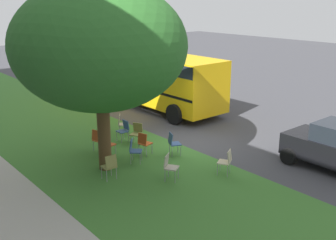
{
  "coord_description": "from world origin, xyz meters",
  "views": [
    {
      "loc": [
        -11.3,
        10.5,
        5.74
      ],
      "look_at": [
        -0.33,
        1.22,
        1.34
      ],
      "focal_mm": 43.15,
      "sensor_mm": 36.0,
      "label": 1
    }
  ],
  "objects_px": {
    "street_tree": "(100,47)",
    "chair_7": "(173,142)",
    "school_bus": "(144,72)",
    "chair_6": "(98,139)",
    "chair_3": "(110,165)",
    "chair_10": "(124,129)",
    "chair_4": "(137,132)",
    "chair_0": "(144,142)",
    "chair_1": "(170,165)",
    "chair_2": "(226,160)",
    "chair_5": "(122,123)",
    "chair_9": "(107,143)",
    "chair_8": "(134,149)"
  },
  "relations": [
    {
      "from": "chair_4",
      "to": "chair_9",
      "type": "bearing_deg",
      "value": 102.28
    },
    {
      "from": "chair_2",
      "to": "chair_7",
      "type": "distance_m",
      "value": 2.49
    },
    {
      "from": "chair_7",
      "to": "school_bus",
      "type": "xyz_separation_m",
      "value": [
        6.89,
        -3.85,
        1.24
      ]
    },
    {
      "from": "chair_6",
      "to": "chair_8",
      "type": "height_order",
      "value": "same"
    },
    {
      "from": "chair_7",
      "to": "chair_1",
      "type": "bearing_deg",
      "value": 135.96
    },
    {
      "from": "chair_3",
      "to": "chair_9",
      "type": "xyz_separation_m",
      "value": [
        1.8,
        -1.04,
        0.0
      ]
    },
    {
      "from": "chair_3",
      "to": "chair_7",
      "type": "bearing_deg",
      "value": -84.09
    },
    {
      "from": "chair_0",
      "to": "chair_5",
      "type": "height_order",
      "value": "same"
    },
    {
      "from": "chair_2",
      "to": "chair_5",
      "type": "height_order",
      "value": "same"
    },
    {
      "from": "street_tree",
      "to": "chair_3",
      "type": "distance_m",
      "value": 3.82
    },
    {
      "from": "chair_1",
      "to": "chair_2",
      "type": "height_order",
      "value": "same"
    },
    {
      "from": "chair_0",
      "to": "chair_8",
      "type": "height_order",
      "value": "same"
    },
    {
      "from": "chair_5",
      "to": "chair_6",
      "type": "height_order",
      "value": "same"
    },
    {
      "from": "chair_3",
      "to": "chair_7",
      "type": "distance_m",
      "value": 3.01
    },
    {
      "from": "chair_7",
      "to": "chair_6",
      "type": "bearing_deg",
      "value": 42.34
    },
    {
      "from": "chair_4",
      "to": "chair_9",
      "type": "relative_size",
      "value": 1.0
    },
    {
      "from": "chair_3",
      "to": "chair_6",
      "type": "relative_size",
      "value": 1.0
    },
    {
      "from": "chair_1",
      "to": "chair_7",
      "type": "bearing_deg",
      "value": -44.04
    },
    {
      "from": "chair_0",
      "to": "school_bus",
      "type": "relative_size",
      "value": 0.08
    },
    {
      "from": "chair_7",
      "to": "chair_10",
      "type": "relative_size",
      "value": 1.0
    },
    {
      "from": "street_tree",
      "to": "chair_1",
      "type": "height_order",
      "value": "street_tree"
    },
    {
      "from": "chair_7",
      "to": "chair_8",
      "type": "distance_m",
      "value": 1.59
    },
    {
      "from": "street_tree",
      "to": "school_bus",
      "type": "height_order",
      "value": "street_tree"
    },
    {
      "from": "chair_4",
      "to": "chair_0",
      "type": "bearing_deg",
      "value": 156.94
    },
    {
      "from": "chair_8",
      "to": "chair_4",
      "type": "bearing_deg",
      "value": -38.94
    },
    {
      "from": "chair_1",
      "to": "chair_5",
      "type": "height_order",
      "value": "same"
    },
    {
      "from": "chair_2",
      "to": "chair_5",
      "type": "relative_size",
      "value": 1.0
    },
    {
      "from": "chair_2",
      "to": "chair_4",
      "type": "bearing_deg",
      "value": 7.11
    },
    {
      "from": "street_tree",
      "to": "chair_5",
      "type": "relative_size",
      "value": 7.17
    },
    {
      "from": "chair_6",
      "to": "street_tree",
      "type": "bearing_deg",
      "value": 157.08
    },
    {
      "from": "chair_2",
      "to": "chair_3",
      "type": "height_order",
      "value": "same"
    },
    {
      "from": "chair_5",
      "to": "chair_8",
      "type": "distance_m",
      "value": 3.26
    },
    {
      "from": "chair_7",
      "to": "chair_9",
      "type": "height_order",
      "value": "same"
    },
    {
      "from": "school_bus",
      "to": "chair_9",
      "type": "bearing_deg",
      "value": 132.92
    },
    {
      "from": "chair_4",
      "to": "chair_8",
      "type": "relative_size",
      "value": 1.0
    },
    {
      "from": "chair_8",
      "to": "school_bus",
      "type": "xyz_separation_m",
      "value": [
        6.53,
        -5.4,
        1.24
      ]
    },
    {
      "from": "chair_6",
      "to": "chair_10",
      "type": "xyz_separation_m",
      "value": [
        0.33,
        -1.42,
        0.0
      ]
    },
    {
      "from": "chair_2",
      "to": "chair_10",
      "type": "height_order",
      "value": "same"
    },
    {
      "from": "chair_6",
      "to": "chair_9",
      "type": "xyz_separation_m",
      "value": [
        -0.66,
        -0.0,
        0.0
      ]
    },
    {
      "from": "chair_4",
      "to": "chair_5",
      "type": "bearing_deg",
      "value": -9.51
    },
    {
      "from": "street_tree",
      "to": "chair_8",
      "type": "bearing_deg",
      "value": -100.68
    },
    {
      "from": "chair_10",
      "to": "chair_7",
      "type": "bearing_deg",
      "value": -167.73
    },
    {
      "from": "chair_3",
      "to": "chair_10",
      "type": "distance_m",
      "value": 3.72
    },
    {
      "from": "street_tree",
      "to": "chair_2",
      "type": "distance_m",
      "value": 5.56
    },
    {
      "from": "chair_4",
      "to": "chair_5",
      "type": "relative_size",
      "value": 1.0
    },
    {
      "from": "chair_7",
      "to": "chair_9",
      "type": "distance_m",
      "value": 2.46
    },
    {
      "from": "chair_5",
      "to": "chair_8",
      "type": "xyz_separation_m",
      "value": [
        -2.92,
        1.44,
        0.0
      ]
    },
    {
      "from": "chair_4",
      "to": "chair_1",
      "type": "bearing_deg",
      "value": 161.03
    },
    {
      "from": "chair_4",
      "to": "chair_2",
      "type": "bearing_deg",
      "value": -172.89
    },
    {
      "from": "street_tree",
      "to": "chair_7",
      "type": "bearing_deg",
      "value": -101.99
    }
  ]
}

